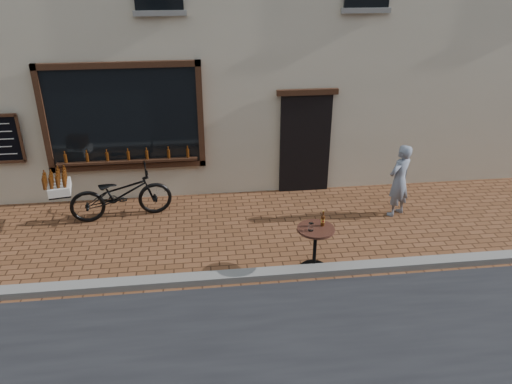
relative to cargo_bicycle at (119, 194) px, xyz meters
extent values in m
plane|color=brown|center=(2.05, -2.62, -0.54)|extent=(90.00, 90.00, 0.00)
cube|color=slate|center=(2.05, -2.42, -0.48)|extent=(90.00, 0.25, 0.12)
cube|color=black|center=(0.15, 0.83, 1.31)|extent=(3.00, 0.06, 2.00)
cube|color=black|center=(0.15, 0.81, 2.37)|extent=(3.24, 0.10, 0.12)
cube|color=black|center=(0.15, 0.81, 0.25)|extent=(3.24, 0.10, 0.12)
cube|color=black|center=(-1.41, 0.81, 1.31)|extent=(0.12, 0.10, 2.24)
cube|color=black|center=(1.71, 0.81, 1.31)|extent=(0.12, 0.10, 2.24)
cube|color=black|center=(0.15, 0.76, 0.38)|extent=(2.90, 0.16, 0.05)
cube|color=black|center=(3.95, 0.84, 0.56)|extent=(1.10, 0.10, 2.20)
cube|color=black|center=(3.95, 0.81, 1.72)|extent=(1.30, 0.10, 0.12)
cube|color=black|center=(-2.25, 0.82, 0.96)|extent=(0.62, 0.04, 0.92)
cylinder|color=#3D1C07|center=(-1.10, 0.76, 0.50)|extent=(0.06, 0.06, 0.19)
cylinder|color=#3D1C07|center=(-0.69, 0.76, 0.50)|extent=(0.06, 0.06, 0.19)
cylinder|color=#3D1C07|center=(-0.27, 0.76, 0.50)|extent=(0.06, 0.06, 0.19)
cylinder|color=#3D1C07|center=(0.15, 0.76, 0.50)|extent=(0.06, 0.06, 0.19)
cylinder|color=#3D1C07|center=(0.56, 0.76, 0.50)|extent=(0.06, 0.06, 0.19)
cylinder|color=#3D1C07|center=(0.98, 0.76, 0.50)|extent=(0.06, 0.06, 0.19)
cylinder|color=#3D1C07|center=(1.40, 0.76, 0.50)|extent=(0.06, 0.06, 0.19)
imported|color=black|center=(0.04, 0.01, -0.01)|extent=(2.09, 1.04, 1.05)
cube|color=black|center=(-1.05, -0.19, 0.18)|extent=(0.49, 0.62, 0.03)
cube|color=beige|center=(-1.05, -0.19, 0.28)|extent=(0.49, 0.64, 0.16)
cylinder|color=#3D1C07|center=(-0.90, -0.37, 0.48)|extent=(0.07, 0.07, 0.22)
cylinder|color=#3D1C07|center=(-1.01, -0.39, 0.48)|extent=(0.07, 0.07, 0.22)
cylinder|color=#3D1C07|center=(-1.13, -0.41, 0.48)|extent=(0.07, 0.07, 0.22)
cylinder|color=#3D1C07|center=(-1.24, -0.43, 0.48)|extent=(0.07, 0.07, 0.22)
cylinder|color=#3D1C07|center=(-0.92, -0.23, 0.48)|extent=(0.07, 0.07, 0.22)
cylinder|color=#3D1C07|center=(-1.04, -0.26, 0.48)|extent=(0.07, 0.07, 0.22)
cylinder|color=#3D1C07|center=(-1.15, -0.28, 0.48)|extent=(0.07, 0.07, 0.22)
cylinder|color=#3D1C07|center=(-1.26, -0.30, 0.48)|extent=(0.07, 0.07, 0.22)
cylinder|color=#3D1C07|center=(-0.95, -0.10, 0.48)|extent=(0.07, 0.07, 0.22)
cylinder|color=#3D1C07|center=(-1.06, -0.12, 0.48)|extent=(0.07, 0.07, 0.22)
cylinder|color=#3D1C07|center=(-1.17, -0.14, 0.48)|extent=(0.07, 0.07, 0.22)
cylinder|color=#3D1C07|center=(-1.29, -0.16, 0.48)|extent=(0.07, 0.07, 0.22)
cylinder|color=#3D1C07|center=(-0.97, 0.04, 0.48)|extent=(0.07, 0.07, 0.22)
cylinder|color=#3D1C07|center=(-1.08, 0.02, 0.48)|extent=(0.07, 0.07, 0.22)
cylinder|color=black|center=(3.48, -2.27, -0.52)|extent=(0.46, 0.46, 0.03)
cylinder|color=black|center=(3.48, -2.27, -0.14)|extent=(0.06, 0.06, 0.73)
cylinder|color=black|center=(3.48, -2.27, 0.24)|extent=(0.62, 0.62, 0.04)
cylinder|color=gold|center=(3.61, -2.21, 0.36)|extent=(0.07, 0.07, 0.06)
cylinder|color=white|center=(3.38, -2.34, 0.33)|extent=(0.08, 0.08, 0.13)
imported|color=slate|center=(5.59, -0.54, 0.22)|extent=(0.66, 0.60, 1.51)
camera|label=1|loc=(1.64, -9.21, 4.35)|focal=35.00mm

